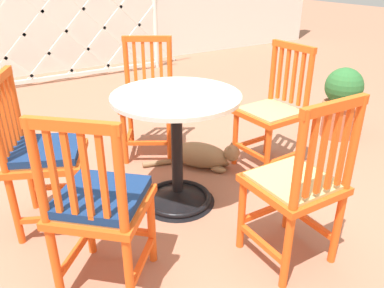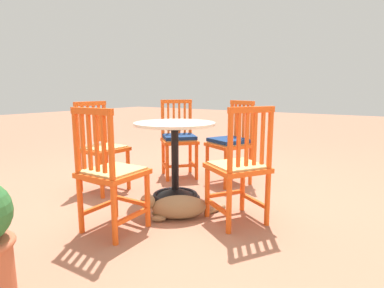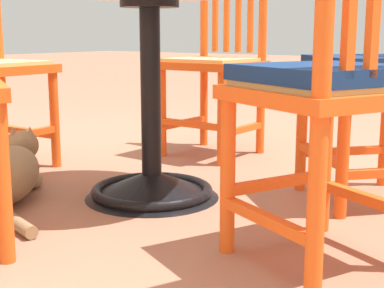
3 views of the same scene
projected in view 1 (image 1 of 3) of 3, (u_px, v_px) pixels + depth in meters
ground_plane at (185, 210)px, 2.43m from camera, size 24.00×24.00×0.00m
lattice_fence_panel at (66, 31)px, 4.87m from camera, size 3.16×0.06×1.26m
cafe_table at (177, 163)px, 2.40m from camera, size 0.76×0.76×0.73m
orange_chair_tucked_in at (297, 186)px, 1.87m from camera, size 0.41×0.41×0.91m
orange_chair_near_fence at (273, 112)px, 2.79m from camera, size 0.42×0.42×0.91m
orange_chair_facing_out at (148, 102)px, 3.00m from camera, size 0.55×0.55×0.91m
orange_chair_at_corner at (43, 155)px, 2.14m from camera, size 0.53×0.53×0.91m
orange_chair_by_planter at (100, 205)px, 1.70m from camera, size 0.57×0.57×0.91m
tabby_cat at (204, 156)px, 2.91m from camera, size 0.61×0.49×0.23m
terracotta_planter at (342, 101)px, 3.34m from camera, size 0.32×0.32×0.62m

